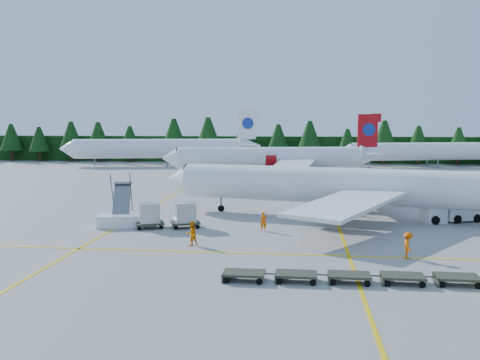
# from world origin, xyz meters

# --- Properties ---
(ground) EXTENTS (320.00, 320.00, 0.00)m
(ground) POSITION_xyz_m (0.00, 0.00, 0.00)
(ground) COLOR #A1A09B
(ground) RESTS_ON ground
(taxi_stripe_a) EXTENTS (0.25, 120.00, 0.01)m
(taxi_stripe_a) POSITION_xyz_m (-14.00, 20.00, 0.01)
(taxi_stripe_a) COLOR yellow
(taxi_stripe_a) RESTS_ON ground
(taxi_stripe_b) EXTENTS (0.25, 120.00, 0.01)m
(taxi_stripe_b) POSITION_xyz_m (6.00, 20.00, 0.01)
(taxi_stripe_b) COLOR yellow
(taxi_stripe_b) RESTS_ON ground
(taxi_stripe_cross) EXTENTS (80.00, 0.25, 0.01)m
(taxi_stripe_cross) POSITION_xyz_m (0.00, -6.00, 0.01)
(taxi_stripe_cross) COLOR yellow
(taxi_stripe_cross) RESTS_ON ground
(treeline_hedge) EXTENTS (220.00, 4.00, 6.00)m
(treeline_hedge) POSITION_xyz_m (0.00, 82.00, 3.00)
(treeline_hedge) COLOR black
(treeline_hedge) RESTS_ON ground
(airliner_navy) EXTENTS (35.60, 28.99, 10.48)m
(airliner_navy) POSITION_xyz_m (4.87, 9.43, 3.15)
(airliner_navy) COLOR white
(airliner_navy) RESTS_ON ground
(airliner_red) EXTENTS (36.71, 29.93, 10.77)m
(airliner_red) POSITION_xyz_m (-3.44, 47.56, 3.24)
(airliner_red) COLOR white
(airliner_red) RESTS_ON ground
(airliner_far_left) EXTENTS (41.23, 11.28, 12.09)m
(airliner_far_left) POSITION_xyz_m (-29.16, 67.53, 3.79)
(airliner_far_left) COLOR white
(airliner_far_left) RESTS_ON ground
(airliner_far_right) EXTENTS (36.53, 11.74, 10.81)m
(airliner_far_right) POSITION_xyz_m (26.87, 70.34, 3.39)
(airliner_far_right) COLOR white
(airliner_far_right) RESTS_ON ground
(airstairs) EXTENTS (4.49, 6.09, 3.68)m
(airstairs) POSITION_xyz_m (-13.83, 2.96, 0.80)
(airstairs) COLOR white
(airstairs) RESTS_ON ground
(service_truck) EXTENTS (5.87, 3.71, 2.66)m
(service_truck) POSITION_xyz_m (16.77, 8.55, 1.32)
(service_truck) COLOR white
(service_truck) RESTS_ON ground
(dolly_train) EXTENTS (15.02, 2.23, 0.15)m
(dolly_train) POSITION_xyz_m (5.46, -12.33, 0.47)
(dolly_train) COLOR #303627
(dolly_train) RESTS_ON ground
(uld_pair) EXTENTS (6.13, 3.27, 1.91)m
(uld_pair) POSITION_xyz_m (-9.32, 2.47, 1.28)
(uld_pair) COLOR #303627
(uld_pair) RESTS_ON ground
(crew_a) EXTENTS (0.63, 0.42, 1.69)m
(crew_a) POSITION_xyz_m (-0.66, 2.05, 0.84)
(crew_a) COLOR #EC5804
(crew_a) RESTS_ON ground
(crew_b) EXTENTS (1.16, 1.15, 1.89)m
(crew_b) POSITION_xyz_m (-5.79, -3.99, 0.94)
(crew_b) COLOR orange
(crew_b) RESTS_ON ground
(crew_c) EXTENTS (0.54, 0.79, 1.89)m
(crew_c) POSITION_xyz_m (10.00, -6.22, 0.95)
(crew_c) COLOR #F45C05
(crew_c) RESTS_ON ground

